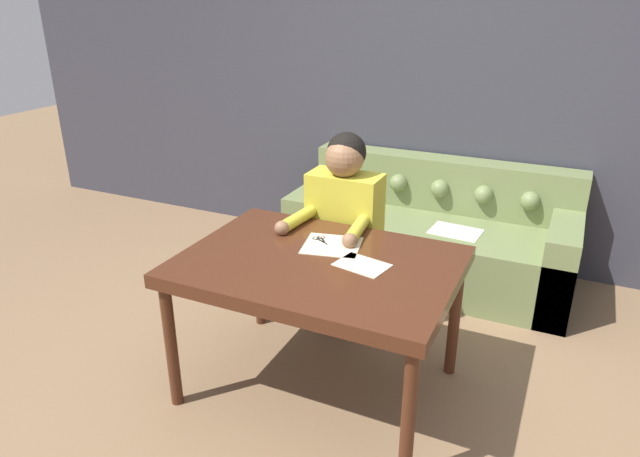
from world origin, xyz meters
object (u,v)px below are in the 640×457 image
at_px(couch, 431,237).
at_px(person, 344,232).
at_px(dining_table, 318,273).
at_px(scissors, 323,241).

height_order(couch, person, person).
relative_size(dining_table, person, 1.08).
bearing_deg(dining_table, scissors, 109.41).
bearing_deg(person, dining_table, -78.89).
bearing_deg(person, scissors, -83.37).
bearing_deg(couch, person, -108.59).
height_order(dining_table, couch, couch).
height_order(person, scissors, person).
distance_m(dining_table, scissors, 0.23).
relative_size(person, scissors, 6.26).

